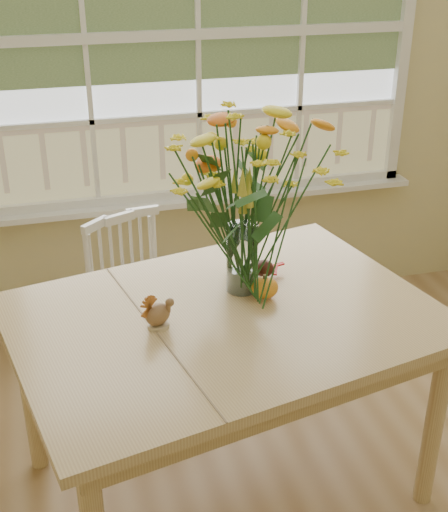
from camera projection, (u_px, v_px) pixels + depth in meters
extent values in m
cube|color=beige|center=(197.00, 74.00, 3.47)|extent=(4.00, 0.02, 2.70)
cube|color=silver|center=(197.00, 33.00, 3.37)|extent=(2.20, 0.00, 1.60)
cube|color=white|center=(202.00, 200.00, 3.71)|extent=(2.42, 0.12, 0.03)
cube|color=tan|center=(225.00, 318.00, 2.45)|extent=(1.67, 1.34, 0.04)
cube|color=tan|center=(225.00, 335.00, 2.48)|extent=(1.52, 1.20, 0.10)
cylinder|color=tan|center=(29.00, 391.00, 2.71)|extent=(0.07, 0.07, 0.75)
cylinder|color=tan|center=(434.00, 423.00, 2.54)|extent=(0.07, 0.07, 0.75)
cylinder|color=tan|center=(305.00, 314.00, 3.24)|extent=(0.07, 0.07, 0.75)
cube|color=white|center=(143.00, 316.00, 3.18)|extent=(0.51, 0.50, 0.05)
cube|color=white|center=(122.00, 262.00, 3.19)|extent=(0.37, 0.19, 0.44)
cylinder|color=white|center=(134.00, 379.00, 3.09)|extent=(0.03, 0.03, 0.38)
cylinder|color=white|center=(102.00, 352.00, 3.29)|extent=(0.03, 0.03, 0.38)
cylinder|color=white|center=(188.00, 355.00, 3.26)|extent=(0.03, 0.03, 0.38)
cylinder|color=white|center=(155.00, 330.00, 3.46)|extent=(0.03, 0.03, 0.38)
cylinder|color=white|center=(242.00, 258.00, 2.54)|extent=(0.12, 0.12, 0.27)
ellipsoid|color=#CA7017|center=(265.00, 288.00, 2.53)|extent=(0.10, 0.10, 0.08)
cylinder|color=#CCB78C|center=(158.00, 325.00, 2.36)|extent=(0.08, 0.08, 0.01)
ellipsoid|color=brown|center=(158.00, 314.00, 2.34)|extent=(0.12, 0.11, 0.08)
ellipsoid|color=#38160F|center=(264.00, 269.00, 2.68)|extent=(0.08, 0.08, 0.07)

